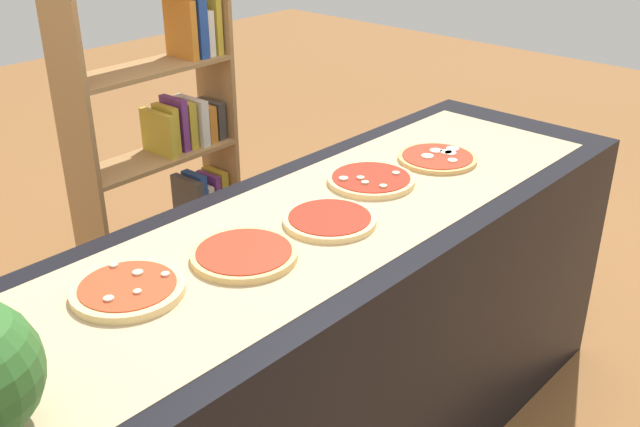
# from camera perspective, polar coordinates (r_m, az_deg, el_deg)

# --- Properties ---
(counter) EXTENTS (2.50, 0.76, 0.95)m
(counter) POSITION_cam_1_polar(r_m,az_deg,el_deg) (2.39, 0.00, -10.78)
(counter) COLOR black
(counter) RESTS_ON ground_plane
(parchment_paper) EXTENTS (2.20, 0.60, 0.00)m
(parchment_paper) POSITION_cam_1_polar(r_m,az_deg,el_deg) (2.13, 0.00, -0.46)
(parchment_paper) COLOR tan
(parchment_paper) RESTS_ON counter
(pizza_mushroom_0) EXTENTS (0.28, 0.28, 0.03)m
(pizza_mushroom_0) POSITION_cam_1_polar(r_m,az_deg,el_deg) (1.83, -14.70, -5.71)
(pizza_mushroom_0) COLOR #E5C17F
(pizza_mushroom_0) RESTS_ON parchment_paper
(pizza_plain_1) EXTENTS (0.28, 0.28, 0.02)m
(pizza_plain_1) POSITION_cam_1_polar(r_m,az_deg,el_deg) (1.93, -5.91, -3.19)
(pizza_plain_1) COLOR #DBB26B
(pizza_plain_1) RESTS_ON parchment_paper
(pizza_plain_2) EXTENTS (0.27, 0.27, 0.02)m
(pizza_plain_2) POSITION_cam_1_polar(r_m,az_deg,el_deg) (2.11, 0.76, -0.49)
(pizza_plain_2) COLOR #E5C17F
(pizza_plain_2) RESTS_ON parchment_paper
(pizza_mushroom_3) EXTENTS (0.28, 0.28, 0.03)m
(pizza_mushroom_3) POSITION_cam_1_polar(r_m,az_deg,el_deg) (2.37, 3.98, 2.63)
(pizza_mushroom_3) COLOR #E5C17F
(pizza_mushroom_3) RESTS_ON parchment_paper
(pizza_mozzarella_4) EXTENTS (0.27, 0.27, 0.02)m
(pizza_mozzarella_4) POSITION_cam_1_polar(r_m,az_deg,el_deg) (2.58, 9.12, 4.28)
(pizza_mozzarella_4) COLOR tan
(pizza_mozzarella_4) RESTS_ON parchment_paper
(bookshelf) EXTENTS (0.73, 0.26, 1.53)m
(bookshelf) POSITION_cam_1_polar(r_m,az_deg,el_deg) (3.24, -11.15, 3.96)
(bookshelf) COLOR #A87A47
(bookshelf) RESTS_ON ground_plane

